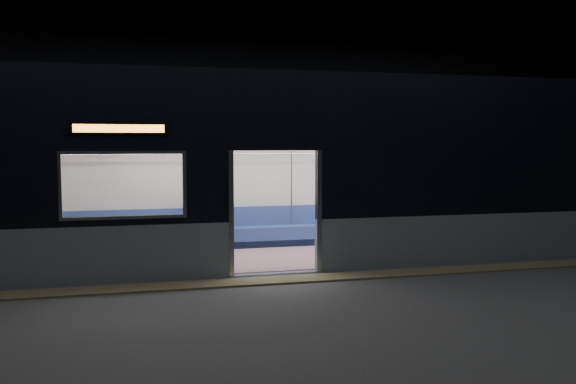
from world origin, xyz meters
name	(u,v)px	position (x,y,z in m)	size (l,w,h in m)	color
station_floor	(292,289)	(0.00, 0.00, -0.01)	(24.00, 14.00, 0.01)	#47494C
station_envelope	(292,39)	(0.00, 0.00, 3.66)	(24.00, 14.00, 5.00)	black
tactile_strip	(283,280)	(0.00, 0.55, 0.01)	(22.80, 0.50, 0.03)	#8C7F59
metro_car	(257,161)	(0.00, 2.54, 1.85)	(18.00, 3.04, 3.35)	gray
passenger	(204,211)	(-0.89, 3.55, 0.82)	(0.41, 0.71, 1.41)	black
handbag	(206,219)	(-0.87, 3.31, 0.69)	(0.28, 0.24, 0.14)	black
transit_map	(458,175)	(4.95, 3.85, 1.45)	(0.92, 0.03, 0.60)	white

